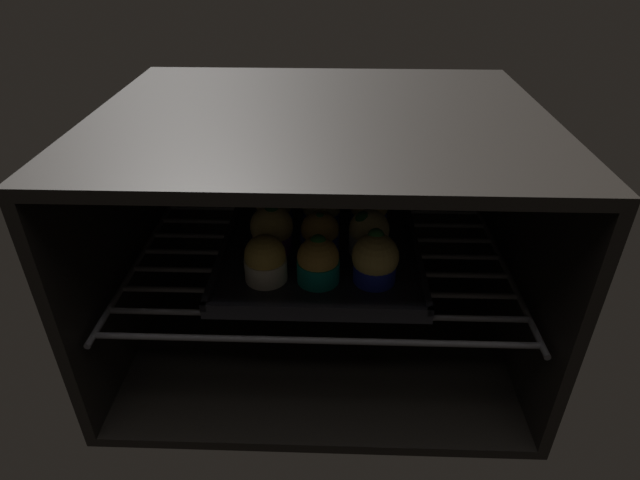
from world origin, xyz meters
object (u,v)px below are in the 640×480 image
Objects in this scene: muffin_row1_col2 at (369,233)px; muffin_row2_col1 at (322,209)px; muffin_row1_col1 at (321,234)px; muffin_row0_col0 at (265,260)px; muffin_row0_col2 at (375,260)px; muffin_row2_col0 at (274,207)px; baking_tray at (320,254)px; muffin_row1_col0 at (272,230)px; muffin_row0_col1 at (318,261)px; muffin_row2_col2 at (369,209)px.

muffin_row2_col1 reaches higher than muffin_row1_col2.
muffin_row2_col1 is at bearing 89.96° from muffin_row1_col1.
muffin_row0_col2 is at bearing 0.64° from muffin_row0_col0.
muffin_row0_col2 reaches higher than muffin_row1_col1.
muffin_row0_col2 is 15.92cm from muffin_row2_col1.
muffin_row0_col0 is at bearing -116.70° from muffin_row2_col1.
baking_tray is at bearing -44.18° from muffin_row2_col0.
muffin_row1_col0 is 1.06× the size of muffin_row2_col1.
muffin_row0_col0 is 7.41cm from muffin_row1_col0.
muffin_row2_col0 is (-0.43, 6.93, 0.05)cm from muffin_row1_col0.
muffin_row1_col2 is at bearing -44.48° from muffin_row2_col1.
baking_tray is at bearing -177.01° from muffin_row1_col2.
muffin_row0_col0 is at bearing 179.01° from muffin_row0_col1.
muffin_row0_col0 is 14.34cm from muffin_row2_col0.
muffin_row2_col2 is at bearing -0.89° from muffin_row2_col0.
muffin_row1_col0 reaches higher than baking_tray.
muffin_row0_col1 is 16.25cm from muffin_row2_col0.
muffin_row0_col1 is 1.06× the size of muffin_row1_col1.
muffin_row1_col0 is (0.06, 7.40, 0.27)cm from muffin_row0_col0.
muffin_row0_col1 is at bearing -91.06° from muffin_row1_col1.
muffin_row1_col2 is (7.03, 7.62, -0.01)cm from muffin_row0_col1.
muffin_row1_col2 reaches higher than baking_tray.
muffin_row0_col2 is 1.09× the size of muffin_row2_col1.
muffin_row0_col2 reaches higher than muffin_row0_col1.
muffin_row0_col0 is 0.88× the size of muffin_row0_col2.
muffin_row0_col2 is (7.52, -6.97, 3.76)cm from baking_tray.
muffin_row0_col0 is 20.15cm from muffin_row2_col2.
muffin_row1_col0 is at bearing -86.49° from muffin_row2_col0.
muffin_row1_col1 is 0.84× the size of muffin_row2_col0.
muffin_row0_col1 reaches higher than muffin_row1_col2.
muffin_row2_col2 is (14.75, -0.23, 0.02)cm from muffin_row2_col0.
muffin_row1_col0 is (-6.99, 0.28, 3.83)cm from baking_tray.
muffin_row2_col1 reaches higher than baking_tray.
muffin_row0_col0 is at bearing -90.43° from muffin_row1_col0.
muffin_row2_col0 reaches higher than muffin_row2_col1.
muffin_row0_col0 is 10.00cm from muffin_row1_col1.
muffin_row1_col0 reaches higher than muffin_row1_col1.
muffin_row0_col2 is 20.59cm from muffin_row2_col0.
muffin_row1_col0 is 1.10× the size of muffin_row1_col2.
muffin_row2_col1 is 7.21cm from muffin_row2_col2.
muffin_row2_col1 is (7.12, 6.86, -0.14)cm from muffin_row1_col0.
muffin_row0_col1 is 1.00× the size of muffin_row2_col1.
muffin_row2_col0 reaches higher than muffin_row1_col0.
muffin_row1_col1 is at bearing -51.03° from baking_tray.
muffin_row1_col0 reaches higher than muffin_row1_col2.
muffin_row2_col1 is (7.17, 14.26, 0.13)cm from muffin_row0_col0.
muffin_row0_col0 is 0.92× the size of muffin_row2_col2.
baking_tray is 10.92cm from muffin_row0_col2.
muffin_row1_col1 is (-7.40, 6.81, -0.25)cm from muffin_row0_col2.
muffin_row1_col1 is 10.15cm from muffin_row2_col2.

